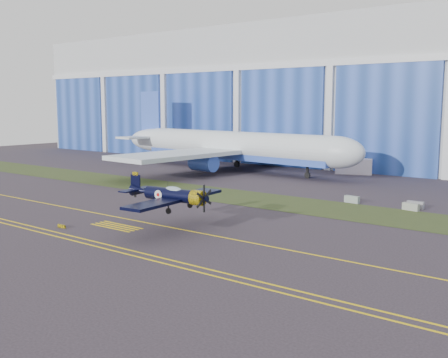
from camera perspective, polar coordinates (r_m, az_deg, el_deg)
The scene contains 14 objects.
ground at distance 51.36m, azimuth 8.95°, elevation -6.26°, with size 260.00×260.00×0.00m, color #382F38.
grass_median at distance 63.73m, azimuth 14.97°, elevation -3.62°, with size 260.00×10.00×0.02m, color #475128.
taxiway_centreline at distance 47.15m, azimuth 6.02°, elevation -7.49°, with size 200.00×0.20×0.02m, color yellow.
edge_line_near at distance 39.68m, azimuth -1.26°, elevation -10.46°, with size 80.00×0.20×0.02m, color yellow.
edge_line_far at distance 40.43m, azimuth -0.36°, elevation -10.10°, with size 80.00×0.20×0.02m, color yellow.
hold_short_ladder at distance 56.23m, azimuth -11.62°, elevation -5.06°, with size 6.00×2.40×0.02m, color yellow, non-canonical shape.
guard_board_left at distance 56.94m, azimuth -17.26°, elevation -4.93°, with size 1.20×0.15×0.35m, color yellow.
warbird at distance 53.53m, azimuth -5.86°, elevation -1.71°, with size 12.10×14.20×3.97m.
jetliner at distance 101.62m, azimuth 1.07°, elevation 7.00°, with size 65.96×57.44×21.51m.
shipping_container at distance 99.47m, azimuth 13.94°, elevation 1.35°, with size 6.52×2.61×2.82m, color white.
cart at distance 121.00m, azimuth -6.41°, elevation 2.34°, with size 2.21×1.33×1.33m, color silver.
barrier_a at distance 70.10m, azimuth 13.75°, elevation -2.17°, with size 2.00×0.60×0.90m, color gray.
barrier_b at distance 67.05m, azimuth 19.67°, elevation -2.87°, with size 2.00×0.60×0.90m, color #969B8D.
barrier_c at distance 68.52m, azimuth 20.12°, elevation -2.67°, with size 2.00×0.60×0.90m, color gray.
Camera 1 is at (23.51, -43.88, 12.61)m, focal length 42.00 mm.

